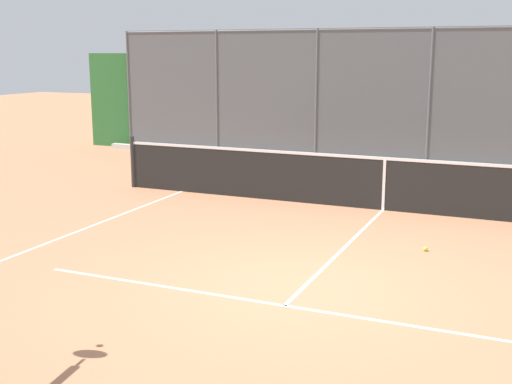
# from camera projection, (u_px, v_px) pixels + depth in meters

# --- Properties ---
(ground_plane) EXTENTS (60.00, 60.00, 0.00)m
(ground_plane) POSITION_uv_depth(u_px,v_px,m) (303.00, 288.00, 7.94)
(ground_plane) COLOR #B27551
(court_line_markings) EXTENTS (8.28, 9.04, 0.01)m
(court_line_markings) POSITION_uv_depth(u_px,v_px,m) (273.00, 317.00, 7.07)
(court_line_markings) COLOR white
(court_line_markings) RESTS_ON ground
(fence_backdrop) EXTENTS (19.96, 1.37, 3.35)m
(fence_backdrop) POSITION_uv_depth(u_px,v_px,m) (433.00, 110.00, 16.35)
(fence_backdrop) COLOR #565B60
(fence_backdrop) RESTS_ON ground
(tennis_net) EXTENTS (10.64, 0.09, 1.07)m
(tennis_net) POSITION_uv_depth(u_px,v_px,m) (384.00, 183.00, 11.73)
(tennis_net) COLOR #2D2D2D
(tennis_net) RESTS_ON ground
(tennis_ball_near_baseline) EXTENTS (0.07, 0.07, 0.07)m
(tennis_ball_near_baseline) POSITION_uv_depth(u_px,v_px,m) (425.00, 249.00, 9.40)
(tennis_ball_near_baseline) COLOR #C1D138
(tennis_ball_near_baseline) RESTS_ON ground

